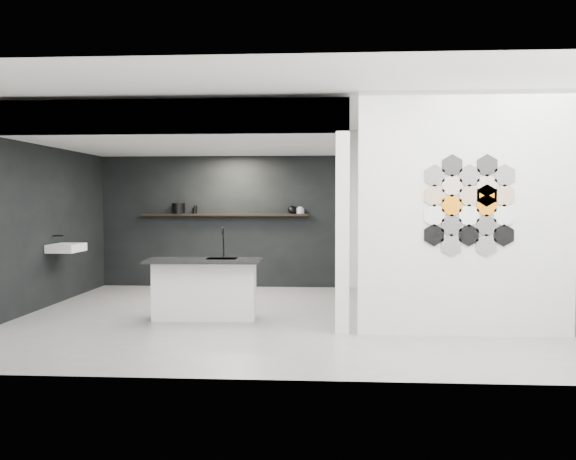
% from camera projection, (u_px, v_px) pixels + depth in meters
% --- Properties ---
extents(floor, '(7.00, 6.00, 0.01)m').
position_uv_depth(floor, '(279.00, 317.00, 8.56)').
color(floor, slate).
extents(partition_panel, '(2.45, 0.15, 2.80)m').
position_uv_depth(partition_panel, '(465.00, 214.00, 7.35)').
color(partition_panel, silver).
rests_on(partition_panel, floor).
extents(bay_clad_back, '(4.40, 0.04, 2.35)m').
position_uv_depth(bay_clad_back, '(220.00, 222.00, 11.55)').
color(bay_clad_back, black).
rests_on(bay_clad_back, floor).
extents(bay_clad_left, '(0.04, 4.00, 2.35)m').
position_uv_depth(bay_clad_left, '(57.00, 226.00, 9.73)').
color(bay_clad_left, black).
rests_on(bay_clad_left, floor).
extents(bulkhead, '(4.40, 4.00, 0.40)m').
position_uv_depth(bulkhead, '(197.00, 134.00, 9.52)').
color(bulkhead, silver).
rests_on(bulkhead, corner_column).
extents(corner_column, '(0.16, 0.16, 2.35)m').
position_uv_depth(corner_column, '(342.00, 233.00, 7.45)').
color(corner_column, silver).
rests_on(corner_column, floor).
extents(fascia_beam, '(4.40, 0.16, 0.40)m').
position_uv_depth(fascia_beam, '(164.00, 117.00, 7.61)').
color(fascia_beam, silver).
rests_on(fascia_beam, corner_column).
extents(wall_basin, '(0.40, 0.60, 0.12)m').
position_uv_depth(wall_basin, '(66.00, 248.00, 9.53)').
color(wall_basin, silver).
rests_on(wall_basin, bay_clad_left).
extents(display_shelf, '(3.00, 0.15, 0.04)m').
position_uv_depth(display_shelf, '(225.00, 215.00, 11.43)').
color(display_shelf, black).
rests_on(display_shelf, bay_clad_back).
extents(kitchen_island, '(1.52, 0.73, 1.21)m').
position_uv_depth(kitchen_island, '(205.00, 288.00, 8.42)').
color(kitchen_island, silver).
rests_on(kitchen_island, floor).
extents(stockpot, '(0.23, 0.23, 0.19)m').
position_uv_depth(stockpot, '(179.00, 208.00, 11.48)').
color(stockpot, black).
rests_on(stockpot, display_shelf).
extents(kettle, '(0.20, 0.20, 0.14)m').
position_uv_depth(kettle, '(292.00, 210.00, 11.35)').
color(kettle, black).
rests_on(kettle, display_shelf).
extents(glass_bowl, '(0.18, 0.18, 0.10)m').
position_uv_depth(glass_bowl, '(300.00, 211.00, 11.34)').
color(glass_bowl, gray).
rests_on(glass_bowl, display_shelf).
extents(glass_vase, '(0.12, 0.12, 0.12)m').
position_uv_depth(glass_vase, '(300.00, 210.00, 11.34)').
color(glass_vase, gray).
rests_on(glass_vase, display_shelf).
extents(bottle_dark, '(0.07, 0.07, 0.14)m').
position_uv_depth(bottle_dark, '(196.00, 210.00, 11.46)').
color(bottle_dark, black).
rests_on(bottle_dark, display_shelf).
extents(utensil_cup, '(0.09, 0.09, 0.11)m').
position_uv_depth(utensil_cup, '(195.00, 211.00, 11.47)').
color(utensil_cup, black).
rests_on(utensil_cup, display_shelf).
extents(hex_tile_cluster, '(1.04, 0.02, 1.16)m').
position_uv_depth(hex_tile_cluster, '(470.00, 205.00, 7.26)').
color(hex_tile_cluster, black).
rests_on(hex_tile_cluster, partition_panel).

